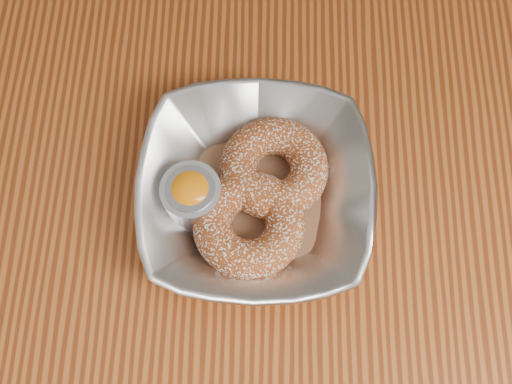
{
  "coord_description": "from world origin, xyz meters",
  "views": [
    {
      "loc": [
        0.04,
        -0.15,
        1.31
      ],
      "look_at": [
        0.04,
        0.05,
        0.78
      ],
      "focal_mm": 42.0,
      "sensor_mm": 36.0,
      "label": 1
    }
  ],
  "objects_px": {
    "serving_bowl": "(256,193)",
    "ramekin": "(192,196)",
    "table": "(222,270)",
    "donut_back": "(274,168)",
    "donut_front": "(249,224)"
  },
  "relations": [
    {
      "from": "ramekin",
      "to": "donut_back",
      "type": "bearing_deg",
      "value": 22.8
    },
    {
      "from": "table",
      "to": "donut_front",
      "type": "height_order",
      "value": "donut_front"
    },
    {
      "from": "serving_bowl",
      "to": "ramekin",
      "type": "height_order",
      "value": "ramekin"
    },
    {
      "from": "serving_bowl",
      "to": "table",
      "type": "bearing_deg",
      "value": -128.06
    },
    {
      "from": "table",
      "to": "serving_bowl",
      "type": "bearing_deg",
      "value": 51.94
    },
    {
      "from": "donut_back",
      "to": "ramekin",
      "type": "height_order",
      "value": "ramekin"
    },
    {
      "from": "serving_bowl",
      "to": "donut_front",
      "type": "bearing_deg",
      "value": -100.42
    },
    {
      "from": "serving_bowl",
      "to": "ramekin",
      "type": "relative_size",
      "value": 3.93
    },
    {
      "from": "donut_back",
      "to": "table",
      "type": "bearing_deg",
      "value": -126.4
    },
    {
      "from": "donut_back",
      "to": "ramekin",
      "type": "bearing_deg",
      "value": -157.2
    },
    {
      "from": "table",
      "to": "ramekin",
      "type": "xyz_separation_m",
      "value": [
        -0.02,
        0.04,
        0.13
      ]
    },
    {
      "from": "donut_back",
      "to": "donut_front",
      "type": "distance_m",
      "value": 0.06
    },
    {
      "from": "ramekin",
      "to": "table",
      "type": "bearing_deg",
      "value": -60.87
    },
    {
      "from": "table",
      "to": "donut_back",
      "type": "bearing_deg",
      "value": 53.6
    },
    {
      "from": "donut_front",
      "to": "ramekin",
      "type": "bearing_deg",
      "value": 155.28
    }
  ]
}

